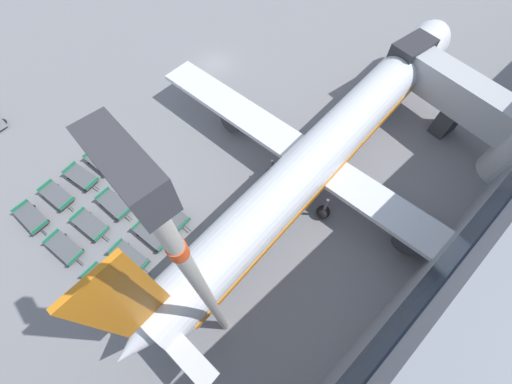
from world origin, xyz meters
name	(u,v)px	position (x,y,z in m)	size (l,w,h in m)	color
ground_plane	(214,64)	(0.00, 0.00, 0.00)	(500.00, 500.00, 0.00)	gray
jet_bridge	(477,112)	(25.12, 10.61, 3.74)	(16.35, 5.31, 6.31)	#B2B5BA
airplane	(324,150)	(18.61, -2.58, 3.51)	(35.50, 42.43, 13.27)	silver
baggage_dolly_row_near_col_a	(31,218)	(5.54, -24.11, 0.48)	(3.96, 1.92, 0.92)	#515459
baggage_dolly_row_near_col_b	(65,248)	(9.97, -23.21, 0.48)	(3.97, 2.12, 0.92)	#515459
baggage_dolly_row_near_col_c	(104,283)	(14.58, -22.27, 0.48)	(3.97, 2.01, 0.92)	#515459
baggage_dolly_row_mid_a_col_a	(57,196)	(4.97, -21.56, 0.48)	(3.97, 2.09, 0.92)	#515459
baggage_dolly_row_mid_a_col_b	(91,225)	(9.52, -20.71, 0.48)	(3.97, 2.13, 0.92)	#515459
baggage_dolly_row_mid_a_col_c	(130,258)	(14.21, -19.77, 0.48)	(3.97, 2.13, 0.92)	#515459
baggage_dolly_row_mid_b_col_a	(82,177)	(4.60, -19.04, 0.48)	(3.96, 2.20, 0.92)	#515459
baggage_dolly_row_mid_b_col_b	(115,204)	(9.14, -18.26, 0.48)	(3.96, 1.95, 0.92)	#515459
baggage_dolly_row_mid_b_col_c	(153,235)	(13.75, -17.36, 0.48)	(3.97, 2.04, 0.92)	#515459
baggage_dolly_row_far_col_a	(101,162)	(4.28, -16.92, 0.48)	(3.97, 2.01, 0.92)	#515459
baggage_dolly_row_far_col_b	(134,187)	(8.79, -16.06, 0.48)	(3.97, 2.14, 0.92)	#515459
baggage_dolly_row_far_col_c	(172,215)	(13.32, -15.19, 0.48)	(3.97, 1.97, 0.92)	#515459
apron_light_mast	(200,285)	(23.08, -17.34, 12.06)	(2.00, 0.70, 20.56)	#ADA89E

